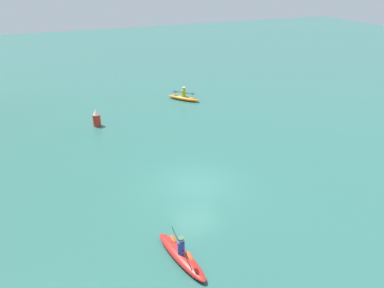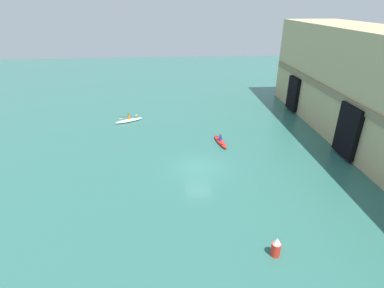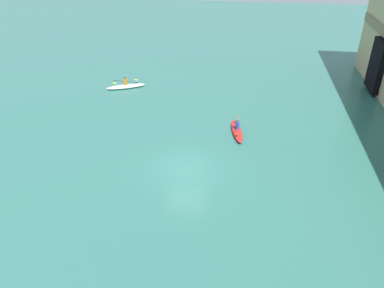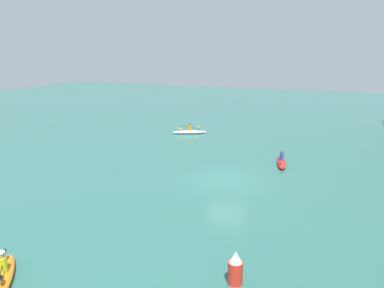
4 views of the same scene
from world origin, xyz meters
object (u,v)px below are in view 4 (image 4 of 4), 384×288
Objects in this scene: kayak_red at (281,161)px; marker_buoy at (235,269)px; kayak_orange at (4,274)px; kayak_white at (190,132)px.

marker_buoy is (15.93, 0.76, 0.41)m from kayak_red.
kayak_orange is 0.81× the size of kayak_red.
kayak_white is 25.71m from marker_buoy.
kayak_orange is 2.13× the size of marker_buoy.
marker_buoy reaches higher than kayak_white.
marker_buoy reaches higher than kayak_red.
kayak_red is (-19.07, 7.57, -0.04)m from kayak_orange.
marker_buoy is (-3.14, 8.33, 0.38)m from kayak_orange.
kayak_white is 2.61× the size of marker_buoy.
kayak_white is (-26.21, -3.02, -0.03)m from kayak_orange.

